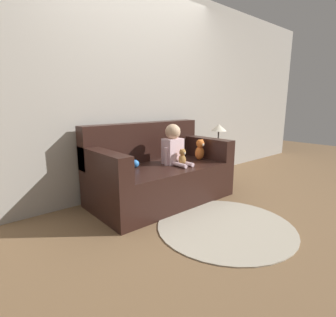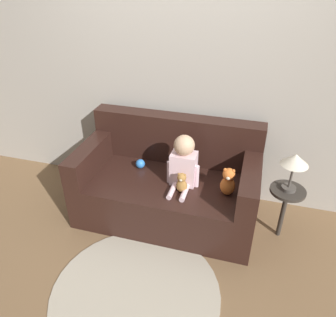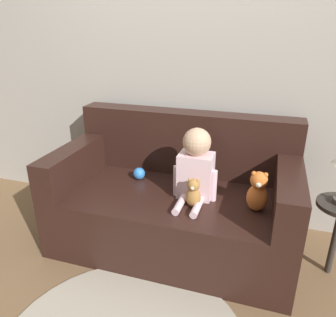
{
  "view_description": "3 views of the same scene",
  "coord_description": "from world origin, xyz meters",
  "px_view_note": "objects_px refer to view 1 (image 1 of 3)",
  "views": [
    {
      "loc": [
        -1.87,
        -2.29,
        1.15
      ],
      "look_at": [
        0.02,
        -0.1,
        0.52
      ],
      "focal_mm": 28.0,
      "sensor_mm": 36.0,
      "label": 1
    },
    {
      "loc": [
        0.69,
        -2.37,
        2.15
      ],
      "look_at": [
        0.03,
        -0.08,
        0.69
      ],
      "focal_mm": 35.0,
      "sensor_mm": 36.0,
      "label": 2
    },
    {
      "loc": [
        0.57,
        -1.91,
        1.49
      ],
      "look_at": [
        -0.02,
        -0.05,
        0.69
      ],
      "focal_mm": 35.0,
      "sensor_mm": 36.0,
      "label": 3
    }
  ],
  "objects_px": {
    "couch": "(158,173)",
    "person_baby": "(173,146)",
    "side_table": "(218,139)",
    "plush_toy_side": "(200,150)",
    "teddy_bear_brown": "(182,157)",
    "toy_ball": "(135,164)"
  },
  "relations": [
    {
      "from": "couch",
      "to": "person_baby",
      "type": "relative_size",
      "value": 3.47
    },
    {
      "from": "toy_ball",
      "to": "side_table",
      "type": "distance_m",
      "value": 1.36
    },
    {
      "from": "couch",
      "to": "plush_toy_side",
      "type": "relative_size",
      "value": 6.23
    },
    {
      "from": "toy_ball",
      "to": "person_baby",
      "type": "bearing_deg",
      "value": -16.26
    },
    {
      "from": "person_baby",
      "to": "side_table",
      "type": "xyz_separation_m",
      "value": [
        0.89,
        0.05,
        0.0
      ]
    },
    {
      "from": "teddy_bear_brown",
      "to": "toy_ball",
      "type": "distance_m",
      "value": 0.55
    },
    {
      "from": "person_baby",
      "to": "side_table",
      "type": "relative_size",
      "value": 0.55
    },
    {
      "from": "plush_toy_side",
      "to": "teddy_bear_brown",
      "type": "bearing_deg",
      "value": -168.68
    },
    {
      "from": "person_baby",
      "to": "plush_toy_side",
      "type": "height_order",
      "value": "person_baby"
    },
    {
      "from": "plush_toy_side",
      "to": "side_table",
      "type": "distance_m",
      "value": 0.51
    },
    {
      "from": "person_baby",
      "to": "toy_ball",
      "type": "bearing_deg",
      "value": 163.74
    },
    {
      "from": "plush_toy_side",
      "to": "side_table",
      "type": "xyz_separation_m",
      "value": [
        0.49,
        0.1,
        0.09
      ]
    },
    {
      "from": "couch",
      "to": "plush_toy_side",
      "type": "xyz_separation_m",
      "value": [
        0.56,
        -0.15,
        0.24
      ]
    },
    {
      "from": "plush_toy_side",
      "to": "couch",
      "type": "bearing_deg",
      "value": 165.28
    },
    {
      "from": "teddy_bear_brown",
      "to": "plush_toy_side",
      "type": "distance_m",
      "value": 0.39
    },
    {
      "from": "teddy_bear_brown",
      "to": "plush_toy_side",
      "type": "height_order",
      "value": "plush_toy_side"
    },
    {
      "from": "teddy_bear_brown",
      "to": "side_table",
      "type": "height_order",
      "value": "side_table"
    },
    {
      "from": "teddy_bear_brown",
      "to": "plush_toy_side",
      "type": "relative_size",
      "value": 0.74
    },
    {
      "from": "teddy_bear_brown",
      "to": "toy_ball",
      "type": "relative_size",
      "value": 2.21
    },
    {
      "from": "plush_toy_side",
      "to": "side_table",
      "type": "bearing_deg",
      "value": 11.9
    },
    {
      "from": "couch",
      "to": "teddy_bear_brown",
      "type": "bearing_deg",
      "value": -51.26
    },
    {
      "from": "teddy_bear_brown",
      "to": "side_table",
      "type": "xyz_separation_m",
      "value": [
        0.87,
        0.18,
        0.12
      ]
    }
  ]
}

